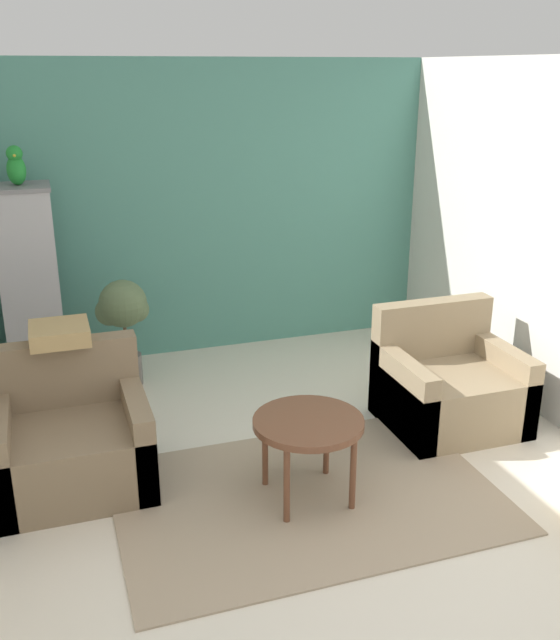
{
  "coord_description": "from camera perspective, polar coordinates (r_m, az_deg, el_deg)",
  "views": [
    {
      "loc": [
        -1.33,
        -2.2,
        2.33
      ],
      "look_at": [
        0.0,
        1.76,
        0.84
      ],
      "focal_mm": 40.0,
      "sensor_mm": 36.0,
      "label": 1
    }
  ],
  "objects": [
    {
      "name": "throw_pillow",
      "position": [
        4.38,
        -17.22,
        -1.01
      ],
      "size": [
        0.34,
        0.34,
        0.1
      ],
      "color": "tan",
      "rests_on": "armchair_left"
    },
    {
      "name": "wall_back_accent",
      "position": [
        6.01,
        -5.51,
        8.7
      ],
      "size": [
        3.84,
        0.06,
        2.41
      ],
      "color": "#4C897A",
      "rests_on": "ground_plane"
    },
    {
      "name": "wall_right",
      "position": [
        5.23,
        20.17,
        5.95
      ],
      "size": [
        0.06,
        3.52,
        2.41
      ],
      "color": "silver",
      "rests_on": "ground_plane"
    },
    {
      "name": "parrot",
      "position": [
        5.37,
        -20.37,
        11.43
      ],
      "size": [
        0.13,
        0.23,
        0.28
      ],
      "color": "#1E842D",
      "rests_on": "birdcage"
    },
    {
      "name": "armchair_left",
      "position": [
        4.37,
        -16.3,
        -9.44
      ],
      "size": [
        0.87,
        0.76,
        0.8
      ],
      "color": "#7A664C",
      "rests_on": "ground_plane"
    },
    {
      "name": "ground_plane",
      "position": [
        3.47,
        10.12,
        -22.95
      ],
      "size": [
        20.0,
        20.0,
        0.0
      ],
      "primitive_type": "plane",
      "color": "beige",
      "rests_on": "ground"
    },
    {
      "name": "coffee_table",
      "position": [
        3.99,
        2.28,
        -8.62
      ],
      "size": [
        0.62,
        0.62,
        0.5
      ],
      "color": "brown",
      "rests_on": "ground_plane"
    },
    {
      "name": "area_rug",
      "position": [
        4.21,
        2.2,
        -13.9
      ],
      "size": [
        2.16,
        1.48,
        0.01
      ],
      "color": "gray",
      "rests_on": "ground_plane"
    },
    {
      "name": "armchair_right",
      "position": [
        5.02,
        13.34,
        -5.25
      ],
      "size": [
        0.87,
        0.76,
        0.8
      ],
      "color": "#8E7A5B",
      "rests_on": "ground_plane"
    },
    {
      "name": "potted_plant",
      "position": [
        5.49,
        -12.43,
        0.34
      ],
      "size": [
        0.4,
        0.36,
        0.84
      ],
      "color": "#66605B",
      "rests_on": "ground_plane"
    },
    {
      "name": "birdcage",
      "position": [
        5.56,
        -19.25,
        1.89
      ],
      "size": [
        0.56,
        0.56,
        1.55
      ],
      "color": "slate",
      "rests_on": "ground_plane"
    }
  ]
}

